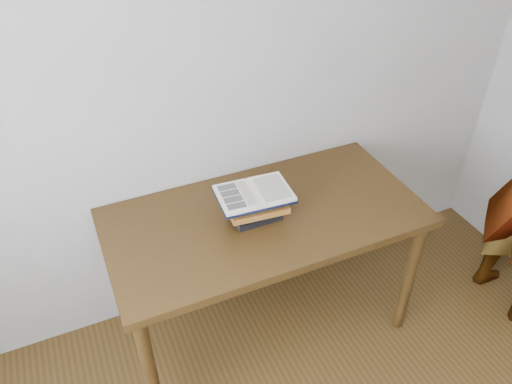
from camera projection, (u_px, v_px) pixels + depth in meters
name	position (u px, v px, depth m)	size (l,w,h in m)	color
desk	(265.00, 230.00, 2.35)	(1.46, 0.73, 0.78)	#3E2B0F
book_stack	(255.00, 206.00, 2.24)	(0.28, 0.21, 0.12)	black
open_book	(254.00, 194.00, 2.20)	(0.34, 0.25, 0.03)	black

